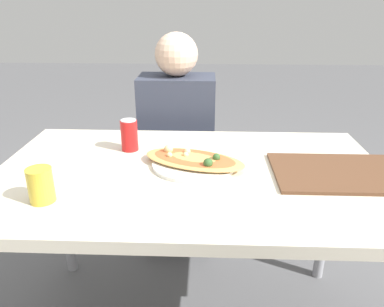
{
  "coord_description": "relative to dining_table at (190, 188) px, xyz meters",
  "views": [
    {
      "loc": [
        0.06,
        -1.19,
        1.32
      ],
      "look_at": [
        0.01,
        0.01,
        0.82
      ],
      "focal_mm": 35.0,
      "sensor_mm": 36.0,
      "label": 1
    }
  ],
  "objects": [
    {
      "name": "dining_table",
      "position": [
        0.0,
        0.0,
        0.0
      ],
      "size": [
        1.38,
        0.85,
        0.76
      ],
      "color": "beige",
      "rests_on": "ground_plane"
    },
    {
      "name": "chair_far_seated",
      "position": [
        -0.1,
        0.76,
        -0.17
      ],
      "size": [
        0.4,
        0.4,
        0.92
      ],
      "rotation": [
        0.0,
        0.0,
        3.14
      ],
      "color": "black",
      "rests_on": "ground_plane"
    },
    {
      "name": "person_seated",
      "position": [
        -0.1,
        0.64,
        0.01
      ],
      "size": [
        0.38,
        0.26,
        1.17
      ],
      "rotation": [
        0.0,
        0.0,
        3.14
      ],
      "color": "#2D2D38",
      "rests_on": "ground_plane"
    },
    {
      "name": "pizza_main",
      "position": [
        0.01,
        0.05,
        0.09
      ],
      "size": [
        0.42,
        0.3,
        0.06
      ],
      "color": "white",
      "rests_on": "dining_table"
    },
    {
      "name": "soda_can",
      "position": [
        -0.25,
        0.19,
        0.13
      ],
      "size": [
        0.07,
        0.07,
        0.12
      ],
      "color": "red",
      "rests_on": "dining_table"
    },
    {
      "name": "drink_glass",
      "position": [
        -0.43,
        -0.23,
        0.12
      ],
      "size": [
        0.08,
        0.08,
        0.11
      ],
      "color": "gold",
      "rests_on": "dining_table"
    },
    {
      "name": "serving_tray",
      "position": [
        0.53,
        -0.01,
        0.08
      ],
      "size": [
        0.47,
        0.31,
        0.01
      ],
      "color": "brown",
      "rests_on": "dining_table"
    }
  ]
}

